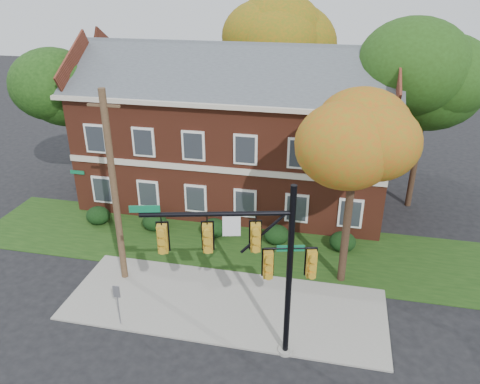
% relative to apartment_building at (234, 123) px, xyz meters
% --- Properties ---
extents(ground, '(120.00, 120.00, 0.00)m').
position_rel_apartment_building_xyz_m(ground, '(2.00, -11.95, -4.99)').
color(ground, black).
rests_on(ground, ground).
extents(sidewalk, '(14.00, 5.00, 0.08)m').
position_rel_apartment_building_xyz_m(sidewalk, '(2.00, -10.95, -4.95)').
color(sidewalk, gray).
rests_on(sidewalk, ground).
extents(grass_strip, '(30.00, 6.00, 0.04)m').
position_rel_apartment_building_xyz_m(grass_strip, '(2.00, -5.95, -4.97)').
color(grass_strip, '#193811').
rests_on(grass_strip, ground).
extents(apartment_building, '(18.80, 8.80, 9.74)m').
position_rel_apartment_building_xyz_m(apartment_building, '(0.00, 0.00, 0.00)').
color(apartment_building, maroon).
rests_on(apartment_building, ground).
extents(hedge_far_left, '(1.40, 1.26, 1.05)m').
position_rel_apartment_building_xyz_m(hedge_far_left, '(-7.00, -5.25, -4.46)').
color(hedge_far_left, black).
rests_on(hedge_far_left, ground).
extents(hedge_left, '(1.40, 1.26, 1.05)m').
position_rel_apartment_building_xyz_m(hedge_left, '(-3.50, -5.25, -4.46)').
color(hedge_left, black).
rests_on(hedge_left, ground).
extents(hedge_center, '(1.40, 1.26, 1.05)m').
position_rel_apartment_building_xyz_m(hedge_center, '(0.00, -5.25, -4.46)').
color(hedge_center, black).
rests_on(hedge_center, ground).
extents(hedge_right, '(1.40, 1.26, 1.05)m').
position_rel_apartment_building_xyz_m(hedge_right, '(3.50, -5.25, -4.46)').
color(hedge_right, black).
rests_on(hedge_right, ground).
extents(hedge_far_right, '(1.40, 1.26, 1.05)m').
position_rel_apartment_building_xyz_m(hedge_far_right, '(7.00, -5.25, -4.46)').
color(hedge_far_right, black).
rests_on(hedge_far_right, ground).
extents(tree_near_right, '(4.50, 4.25, 8.58)m').
position_rel_apartment_building_xyz_m(tree_near_right, '(7.22, -8.09, 1.68)').
color(tree_near_right, black).
rests_on(tree_near_right, ground).
extents(tree_left_rear, '(5.40, 5.10, 8.88)m').
position_rel_apartment_building_xyz_m(tree_left_rear, '(-9.73, -1.12, 1.69)').
color(tree_left_rear, black).
rests_on(tree_left_rear, ground).
extents(tree_right_rear, '(6.30, 5.95, 10.62)m').
position_rel_apartment_building_xyz_m(tree_right_rear, '(11.31, 0.86, 3.13)').
color(tree_right_rear, black).
rests_on(tree_right_rear, ground).
extents(tree_far_rear, '(6.84, 6.46, 11.52)m').
position_rel_apartment_building_xyz_m(tree_far_rear, '(1.34, 7.84, 3.86)').
color(tree_far_rear, black).
rests_on(tree_far_rear, ground).
extents(traffic_signal, '(6.24, 1.68, 7.12)m').
position_rel_apartment_building_xyz_m(traffic_signal, '(3.73, -13.54, -0.57)').
color(traffic_signal, gray).
rests_on(traffic_signal, ground).
extents(utility_pole, '(1.43, 0.31, 9.17)m').
position_rel_apartment_building_xyz_m(utility_pole, '(-3.20, -9.95, -0.34)').
color(utility_pole, '#453420').
rests_on(utility_pole, ground).
extents(sign_post, '(0.29, 0.06, 1.97)m').
position_rel_apartment_building_xyz_m(sign_post, '(-1.94, -13.11, -3.65)').
color(sign_post, slate).
rests_on(sign_post, ground).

